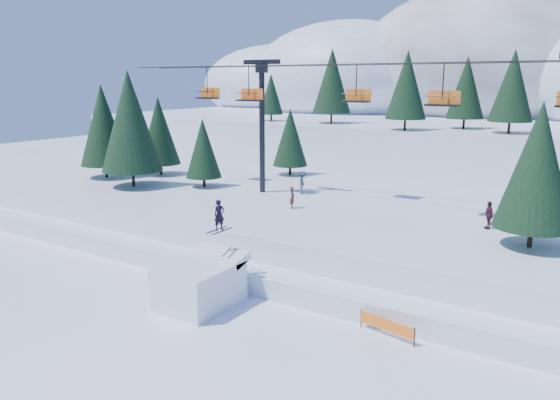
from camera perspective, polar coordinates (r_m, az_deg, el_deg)
The scene contains 10 objects.
ground at distance 25.65m, azimuth -8.44°, elevation -13.78°, with size 160.00×160.00×0.00m, color white.
mid_shelf at distance 39.63m, azimuth 8.93°, elevation -2.36°, with size 70.00×22.00×2.50m, color white.
berm at distance 31.36m, azimuth 1.29°, elevation -7.56°, with size 70.00×6.00×1.10m, color white.
mountain_ridge at distance 92.78m, azimuth 20.57°, elevation 10.67°, with size 119.00×60.53×26.46m.
jump_kicker at distance 28.34m, azimuth -8.27°, elevation -8.55°, with size 3.17×4.38×5.24m.
chairlift at distance 37.70m, azimuth 12.06°, elevation 9.21°, with size 46.00×3.21×10.28m.
conifer_stand at distance 38.08m, azimuth 11.09°, elevation 5.89°, with size 61.07×17.75×9.67m.
distant_skiers at distance 38.95m, azimuth 11.08°, elevation 0.47°, with size 20.62×7.32×1.80m.
banner_near at distance 25.46m, azimuth 11.10°, elevation -12.74°, with size 2.81×0.60×0.90m.
banner_far at distance 26.74m, azimuth 19.88°, elevation -12.02°, with size 2.70×0.98×0.90m.
Camera 1 is at (15.45, -17.08, 11.28)m, focal length 35.00 mm.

